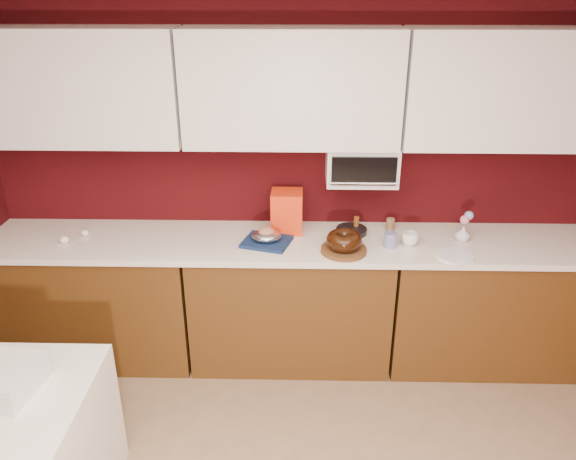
% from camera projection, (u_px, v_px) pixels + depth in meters
% --- Properties ---
extents(wall_back, '(4.00, 0.02, 2.50)m').
position_uv_depth(wall_back, '(292.00, 174.00, 3.78)').
color(wall_back, '#39070A').
rests_on(wall_back, floor).
extents(base_cabinet_left, '(1.31, 0.58, 0.86)m').
position_uv_depth(base_cabinet_left, '(98.00, 300.00, 3.87)').
color(base_cabinet_left, '#513010').
rests_on(base_cabinet_left, floor).
extents(base_cabinet_center, '(1.31, 0.58, 0.86)m').
position_uv_depth(base_cabinet_center, '(291.00, 302.00, 3.84)').
color(base_cabinet_center, '#513010').
rests_on(base_cabinet_center, floor).
extents(base_cabinet_right, '(1.31, 0.58, 0.86)m').
position_uv_depth(base_cabinet_right, '(486.00, 305.00, 3.81)').
color(base_cabinet_right, '#513010').
rests_on(base_cabinet_right, floor).
extents(countertop, '(4.00, 0.62, 0.04)m').
position_uv_depth(countertop, '(291.00, 243.00, 3.66)').
color(countertop, white).
rests_on(countertop, base_cabinet_center).
extents(upper_cabinet_left, '(1.31, 0.33, 0.70)m').
position_uv_depth(upper_cabinet_left, '(73.00, 87.00, 3.41)').
color(upper_cabinet_left, white).
rests_on(upper_cabinet_left, wall_back).
extents(upper_cabinet_center, '(1.31, 0.33, 0.70)m').
position_uv_depth(upper_cabinet_center, '(291.00, 88.00, 3.38)').
color(upper_cabinet_center, white).
rests_on(upper_cabinet_center, wall_back).
extents(upper_cabinet_right, '(1.31, 0.33, 0.70)m').
position_uv_depth(upper_cabinet_right, '(514.00, 89.00, 3.36)').
color(upper_cabinet_right, white).
rests_on(upper_cabinet_right, wall_back).
extents(toaster_oven, '(0.45, 0.30, 0.25)m').
position_uv_depth(toaster_oven, '(361.00, 163.00, 3.59)').
color(toaster_oven, white).
rests_on(toaster_oven, upper_cabinet_center).
extents(toaster_oven_door, '(0.40, 0.02, 0.18)m').
position_uv_depth(toaster_oven_door, '(364.00, 171.00, 3.45)').
color(toaster_oven_door, black).
rests_on(toaster_oven_door, toaster_oven).
extents(toaster_oven_handle, '(0.42, 0.02, 0.02)m').
position_uv_depth(toaster_oven_handle, '(364.00, 184.00, 3.46)').
color(toaster_oven_handle, silver).
rests_on(toaster_oven_handle, toaster_oven).
extents(cake_base, '(0.37, 0.37, 0.03)m').
position_uv_depth(cake_base, '(344.00, 250.00, 3.49)').
color(cake_base, brown).
rests_on(cake_base, countertop).
extents(bundt_cake, '(0.29, 0.29, 0.09)m').
position_uv_depth(bundt_cake, '(344.00, 240.00, 3.46)').
color(bundt_cake, black).
rests_on(bundt_cake, cake_base).
extents(navy_towel, '(0.35, 0.32, 0.02)m').
position_uv_depth(navy_towel, '(267.00, 242.00, 3.60)').
color(navy_towel, '#14274E').
rests_on(navy_towel, countertop).
extents(foil_ham_nest, '(0.23, 0.21, 0.07)m').
position_uv_depth(foil_ham_nest, '(266.00, 236.00, 3.58)').
color(foil_ham_nest, silver).
rests_on(foil_ham_nest, navy_towel).
extents(roasted_ham, '(0.13, 0.12, 0.07)m').
position_uv_depth(roasted_ham, '(266.00, 232.00, 3.57)').
color(roasted_ham, '#C47559').
rests_on(roasted_ham, foil_ham_nest).
extents(pandoro_box, '(0.21, 0.19, 0.28)m').
position_uv_depth(pandoro_box, '(287.00, 211.00, 3.73)').
color(pandoro_box, red).
rests_on(pandoro_box, countertop).
extents(dark_pan, '(0.24, 0.24, 0.04)m').
position_uv_depth(dark_pan, '(351.00, 231.00, 3.74)').
color(dark_pan, black).
rests_on(dark_pan, countertop).
extents(coffee_mug, '(0.12, 0.12, 0.10)m').
position_uv_depth(coffee_mug, '(410.00, 238.00, 3.57)').
color(coffee_mug, white).
rests_on(coffee_mug, countertop).
extents(blue_jar, '(0.11, 0.11, 0.10)m').
position_uv_depth(blue_jar, '(390.00, 240.00, 3.54)').
color(blue_jar, navy).
rests_on(blue_jar, countertop).
extents(flower_vase, '(0.10, 0.10, 0.11)m').
position_uv_depth(flower_vase, '(463.00, 233.00, 3.62)').
color(flower_vase, silver).
rests_on(flower_vase, countertop).
extents(flower_pink, '(0.06, 0.06, 0.06)m').
position_uv_depth(flower_pink, '(465.00, 220.00, 3.58)').
color(flower_pink, '#D87D7F').
rests_on(flower_pink, flower_vase).
extents(flower_blue, '(0.06, 0.06, 0.06)m').
position_uv_depth(flower_blue, '(469.00, 215.00, 3.59)').
color(flower_blue, '#7D98C8').
rests_on(flower_blue, flower_vase).
extents(china_plate, '(0.27, 0.27, 0.01)m').
position_uv_depth(china_plate, '(455.00, 256.00, 3.44)').
color(china_plate, white).
rests_on(china_plate, countertop).
extents(amber_bottle, '(0.04, 0.04, 0.10)m').
position_uv_depth(amber_bottle, '(356.00, 224.00, 3.76)').
color(amber_bottle, '#98521B').
rests_on(amber_bottle, countertop).
extents(paper_cup, '(0.06, 0.06, 0.08)m').
position_uv_depth(paper_cup, '(390.00, 224.00, 3.78)').
color(paper_cup, olive).
rests_on(paper_cup, countertop).
extents(egg_left, '(0.06, 0.05, 0.05)m').
position_uv_depth(egg_left, '(64.00, 240.00, 3.60)').
color(egg_left, white).
rests_on(egg_left, countertop).
extents(egg_right, '(0.07, 0.06, 0.04)m').
position_uv_depth(egg_right, '(85.00, 233.00, 3.70)').
color(egg_right, silver).
rests_on(egg_right, countertop).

